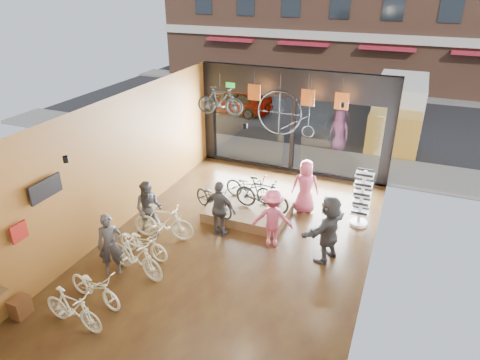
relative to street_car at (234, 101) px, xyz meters
The scene contains 33 objects.
ground_plane 12.96m from the street_car, 67.97° to the right, with size 7.00×12.00×0.04m, color black.
ceiling 13.32m from the street_car, 67.97° to the right, with size 7.00×12.00×0.04m, color black.
wall_left 12.14m from the street_car, 83.65° to the right, with size 0.04×12.00×3.80m, color brown.
wall_right 14.68m from the street_car, 55.09° to the right, with size 0.04×12.00×3.80m, color beige.
storefront 7.81m from the street_car, 51.02° to the right, with size 7.00×0.26×3.80m, color black, non-canonical shape.
exit_sign 7.01m from the street_car, 68.14° to the right, with size 0.35×0.06×0.18m, color #198C26.
street_road 5.75m from the street_car, 31.71° to the left, with size 30.00×18.00×0.02m, color black.
sidewalk_near 6.86m from the street_car, 44.67° to the right, with size 30.00×2.40×0.12m, color slate.
sidewalk_far 8.54m from the street_car, 55.26° to the left, with size 30.00×2.00×0.12m, color slate.
street_car is the anchor object (origin of this frame).
box_truck 8.27m from the street_car, ahead, with size 2.09×6.28×2.47m, color silver, non-canonical shape.
floor_bike_1 15.68m from the street_car, 79.39° to the right, with size 0.43×1.52×0.91m, color #EAE9C4.
floor_bike_2 14.91m from the street_car, 79.14° to the right, with size 0.55×1.56×0.82m, color #EAE9C4.
floor_bike_3 13.79m from the street_car, 77.09° to the right, with size 0.49×1.74×1.04m, color #EAE9C4.
floor_bike_4 13.06m from the street_car, 77.53° to the right, with size 0.55×1.58×0.83m, color #EAE9C4.
floor_bike_5 12.17m from the street_car, 76.33° to the right, with size 0.49×1.75×1.05m, color #EAE9C4.
display_platform 10.82m from the street_car, 64.81° to the right, with size 2.40×1.80×0.30m, color brown.
display_bike_left 11.07m from the street_car, 70.19° to the right, with size 0.58×1.66×0.87m, color black.
display_bike_mid 11.01m from the street_car, 62.81° to the right, with size 0.49×1.75×1.05m, color black.
display_bike_right 10.33m from the street_car, 64.47° to the right, with size 0.58×1.67×0.88m, color black.
customer_0 13.85m from the street_car, 79.57° to the right, with size 0.59×0.39×1.63m, color #3F3F44.
customer_1 12.02m from the street_car, 78.45° to the right, with size 0.79×0.62×1.63m, color #3F3F44.
customer_2 11.86m from the street_car, 68.97° to the right, with size 0.98×0.41×1.67m, color #3F3F44.
customer_3 12.41m from the street_car, 62.33° to the right, with size 1.09×0.63×1.69m, color #CC4C72.
customer_4 10.73m from the street_car, 55.37° to the right, with size 0.83×0.54×1.70m, color #CC4C72.
customer_5 13.24m from the street_car, 56.69° to the right, with size 1.70×0.54×1.83m, color #3F3F44.
sunglasses_rack 11.92m from the street_car, 49.10° to the right, with size 0.51×0.42×1.74m, color white, non-canonical shape.
wall_merch 15.58m from the street_car, 84.56° to the right, with size 0.40×2.40×2.60m, color navy, non-canonical shape.
penny_farthing 8.93m from the street_car, 55.21° to the right, with size 1.91×0.06×1.53m, color black, non-canonical shape.
hung_bike 8.59m from the street_car, 70.24° to the right, with size 0.45×1.58×0.95m, color black.
jersey_left 8.06m from the street_car, 61.91° to the right, with size 0.45×0.03×0.55m, color #CC5919.
jersey_mid 9.07m from the street_car, 50.98° to the right, with size 0.45×0.03×0.55m, color #CC5919.
jersey_right 9.78m from the street_car, 45.81° to the right, with size 0.45×0.03×0.55m, color #CC5919.
Camera 1 is at (3.82, -8.39, 6.70)m, focal length 32.00 mm.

